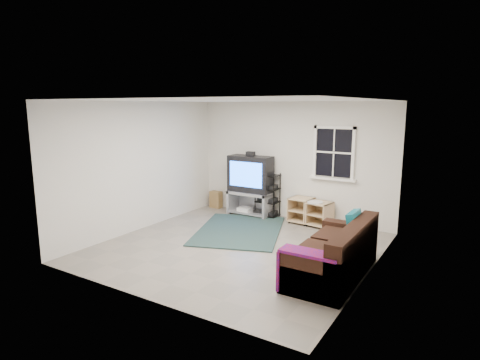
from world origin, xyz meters
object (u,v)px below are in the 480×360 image
Objects in this scene: tv_unit at (251,180)px; sofa at (335,256)px; side_table_left at (302,209)px; side_table_right at (319,212)px; av_rack at (268,198)px.

sofa is at bearing -39.64° from tv_unit.
tv_unit is 2.71× the size of side_table_left.
tv_unit is at bearing -177.32° from side_table_left.
sofa is at bearing -57.26° from side_table_left.
tv_unit reaches higher than side_table_right.
side_table_right is 0.28× the size of sofa.
tv_unit reaches higher than sofa.
av_rack is at bearing 134.97° from sofa.
tv_unit is at bearing -179.90° from side_table_right.
av_rack is (0.41, 0.07, -0.38)m from tv_unit.
sofa is (1.10, -2.31, 0.01)m from side_table_right.
side_table_left is at bearing 122.74° from sofa.
side_table_left is 1.01× the size of side_table_right.
side_table_left is 2.81m from sofa.
av_rack reaches higher than sofa.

